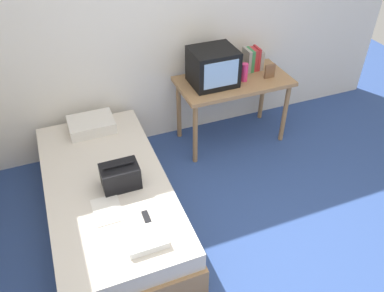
# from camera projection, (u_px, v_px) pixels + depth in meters

# --- Properties ---
(ground_plane) EXTENTS (8.00, 8.00, 0.00)m
(ground_plane) POSITION_uv_depth(u_px,v_px,m) (258.00, 263.00, 3.12)
(ground_plane) COLOR #2D4784
(wall_back) EXTENTS (5.20, 0.10, 2.60)m
(wall_back) POSITION_uv_depth(u_px,v_px,m) (171.00, 19.00, 3.78)
(wall_back) COLOR silver
(wall_back) RESTS_ON ground
(bed) EXTENTS (1.00, 2.00, 0.46)m
(bed) POSITION_uv_depth(u_px,v_px,m) (109.00, 201.00, 3.35)
(bed) COLOR #9E754C
(bed) RESTS_ON ground
(desk) EXTENTS (1.16, 0.60, 0.74)m
(desk) POSITION_uv_depth(u_px,v_px,m) (233.00, 88.00, 4.04)
(desk) COLOR #9E754C
(desk) RESTS_ON ground
(tv) EXTENTS (0.44, 0.39, 0.36)m
(tv) POSITION_uv_depth(u_px,v_px,m) (213.00, 67.00, 3.81)
(tv) COLOR black
(tv) RESTS_ON desk
(water_bottle) EXTENTS (0.07, 0.07, 0.19)m
(water_bottle) POSITION_uv_depth(u_px,v_px,m) (244.00, 72.00, 3.91)
(water_bottle) COLOR #E53372
(water_bottle) RESTS_ON desk
(book_row) EXTENTS (0.19, 0.16, 0.24)m
(book_row) POSITION_uv_depth(u_px,v_px,m) (253.00, 59.00, 4.09)
(book_row) COLOR gray
(book_row) RESTS_ON desk
(picture_frame) EXTENTS (0.11, 0.02, 0.14)m
(picture_frame) POSITION_uv_depth(u_px,v_px,m) (270.00, 71.00, 3.97)
(picture_frame) COLOR brown
(picture_frame) RESTS_ON desk
(pillow) EXTENTS (0.43, 0.32, 0.11)m
(pillow) POSITION_uv_depth(u_px,v_px,m) (91.00, 125.00, 3.74)
(pillow) COLOR silver
(pillow) RESTS_ON bed
(handbag) EXTENTS (0.30, 0.20, 0.23)m
(handbag) POSITION_uv_depth(u_px,v_px,m) (120.00, 176.00, 3.10)
(handbag) COLOR black
(handbag) RESTS_ON bed
(magazine) EXTENTS (0.21, 0.29, 0.01)m
(magazine) POSITION_uv_depth(u_px,v_px,m) (107.00, 210.00, 2.95)
(magazine) COLOR white
(magazine) RESTS_ON bed
(remote_dark) EXTENTS (0.04, 0.16, 0.02)m
(remote_dark) POSITION_uv_depth(u_px,v_px,m) (147.00, 219.00, 2.87)
(remote_dark) COLOR black
(remote_dark) RESTS_ON bed
(folded_towel) EXTENTS (0.28, 0.22, 0.06)m
(folded_towel) POSITION_uv_depth(u_px,v_px,m) (146.00, 239.00, 2.70)
(folded_towel) COLOR white
(folded_towel) RESTS_ON bed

